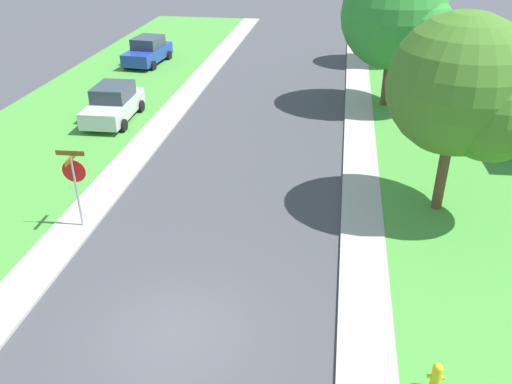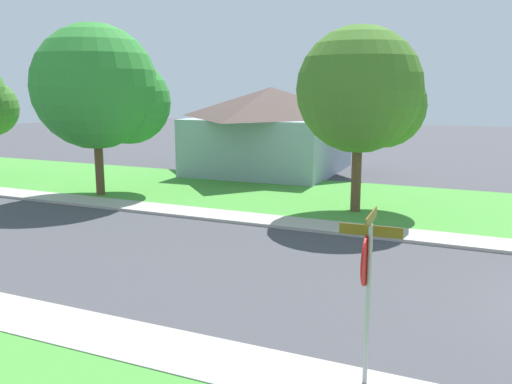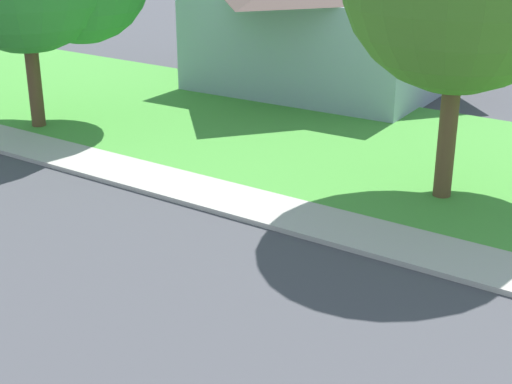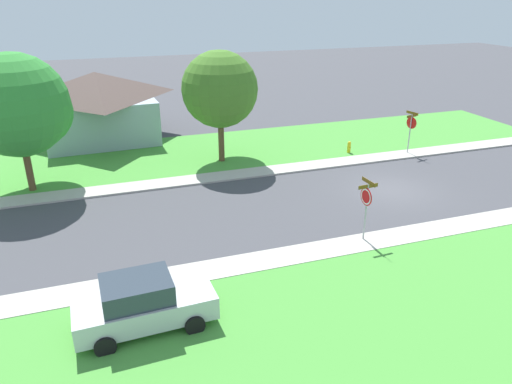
{
  "view_description": "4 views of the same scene",
  "coord_description": "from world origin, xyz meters",
  "px_view_note": "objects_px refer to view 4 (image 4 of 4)",
  "views": [
    {
      "loc": [
        3.57,
        -9.55,
        9.5
      ],
      "look_at": [
        1.24,
        5.12,
        1.4
      ],
      "focal_mm": 37.54,
      "sensor_mm": 36.0,
      "label": 1
    },
    {
      "loc": [
        -12.04,
        2.76,
        4.52
      ],
      "look_at": [
        2.86,
        9.44,
        1.4
      ],
      "focal_mm": 38.08,
      "sensor_mm": 36.0,
      "label": 2
    },
    {
      "loc": [
        -6.75,
        2.39,
        5.85
      ],
      "look_at": [
        2.51,
        8.74,
        1.4
      ],
      "focal_mm": 53.34,
      "sensor_mm": 36.0,
      "label": 3
    },
    {
      "loc": [
        -19.89,
        14.44,
        9.86
      ],
      "look_at": [
        -1.07,
        8.02,
        1.4
      ],
      "focal_mm": 33.51,
      "sensor_mm": 36.0,
      "label": 4
    }
  ],
  "objects_px": {
    "house_right_setback": "(98,104)",
    "fire_hydrant": "(349,147)",
    "stop_sign_far_corner": "(366,200)",
    "stop_sign_near_corner": "(411,125)",
    "tree_across_right": "(22,107)",
    "tree_sidewalk_far": "(222,91)",
    "car_silver_near_corner": "(143,303)"
  },
  "relations": [
    {
      "from": "tree_across_right",
      "to": "fire_hydrant",
      "type": "height_order",
      "value": "tree_across_right"
    },
    {
      "from": "stop_sign_far_corner",
      "to": "tree_across_right",
      "type": "xyz_separation_m",
      "value": [
        10.7,
        13.52,
        2.54
      ]
    },
    {
      "from": "car_silver_near_corner",
      "to": "fire_hydrant",
      "type": "relative_size",
      "value": 5.26
    },
    {
      "from": "stop_sign_near_corner",
      "to": "car_silver_near_corner",
      "type": "xyz_separation_m",
      "value": [
        -12.03,
        18.23,
        -1.01
      ]
    },
    {
      "from": "stop_sign_near_corner",
      "to": "tree_across_right",
      "type": "height_order",
      "value": "tree_across_right"
    },
    {
      "from": "tree_sidewalk_far",
      "to": "fire_hydrant",
      "type": "height_order",
      "value": "tree_sidewalk_far"
    },
    {
      "from": "tree_across_right",
      "to": "fire_hydrant",
      "type": "bearing_deg",
      "value": -90.42
    },
    {
      "from": "tree_sidewalk_far",
      "to": "tree_across_right",
      "type": "bearing_deg",
      "value": 96.68
    },
    {
      "from": "tree_sidewalk_far",
      "to": "stop_sign_near_corner",
      "type": "bearing_deg",
      "value": -102.63
    },
    {
      "from": "house_right_setback",
      "to": "fire_hydrant",
      "type": "distance_m",
      "value": 17.79
    },
    {
      "from": "stop_sign_near_corner",
      "to": "fire_hydrant",
      "type": "relative_size",
      "value": 3.34
    },
    {
      "from": "car_silver_near_corner",
      "to": "house_right_setback",
      "type": "xyz_separation_m",
      "value": [
        22.61,
        0.41,
        1.5
      ]
    },
    {
      "from": "car_silver_near_corner",
      "to": "stop_sign_near_corner",
      "type": "bearing_deg",
      "value": -56.59
    },
    {
      "from": "stop_sign_far_corner",
      "to": "car_silver_near_corner",
      "type": "relative_size",
      "value": 0.63
    },
    {
      "from": "stop_sign_near_corner",
      "to": "car_silver_near_corner",
      "type": "height_order",
      "value": "stop_sign_near_corner"
    },
    {
      "from": "stop_sign_near_corner",
      "to": "tree_across_right",
      "type": "bearing_deg",
      "value": 86.5
    },
    {
      "from": "stop_sign_far_corner",
      "to": "tree_sidewalk_far",
      "type": "distance_m",
      "value": 12.52
    },
    {
      "from": "stop_sign_far_corner",
      "to": "car_silver_near_corner",
      "type": "distance_m",
      "value": 9.85
    },
    {
      "from": "stop_sign_near_corner",
      "to": "tree_across_right",
      "type": "xyz_separation_m",
      "value": [
        1.37,
        22.34,
        2.54
      ]
    },
    {
      "from": "house_right_setback",
      "to": "fire_hydrant",
      "type": "relative_size",
      "value": 11.23
    },
    {
      "from": "tree_across_right",
      "to": "house_right_setback",
      "type": "xyz_separation_m",
      "value": [
        9.22,
        -3.7,
        -2.05
      ]
    },
    {
      "from": "tree_sidewalk_far",
      "to": "house_right_setback",
      "type": "bearing_deg",
      "value": 41.15
    },
    {
      "from": "tree_sidewalk_far",
      "to": "car_silver_near_corner",
      "type": "bearing_deg",
      "value": 155.87
    },
    {
      "from": "car_silver_near_corner",
      "to": "tree_across_right",
      "type": "height_order",
      "value": "tree_across_right"
    },
    {
      "from": "stop_sign_near_corner",
      "to": "house_right_setback",
      "type": "distance_m",
      "value": 21.44
    },
    {
      "from": "car_silver_near_corner",
      "to": "house_right_setback",
      "type": "bearing_deg",
      "value": 1.03
    },
    {
      "from": "stop_sign_near_corner",
      "to": "tree_sidewalk_far",
      "type": "relative_size",
      "value": 0.41
    },
    {
      "from": "stop_sign_far_corner",
      "to": "house_right_setback",
      "type": "distance_m",
      "value": 22.21
    },
    {
      "from": "car_silver_near_corner",
      "to": "fire_hydrant",
      "type": "bearing_deg",
      "value": -47.77
    },
    {
      "from": "tree_across_right",
      "to": "house_right_setback",
      "type": "distance_m",
      "value": 10.15
    },
    {
      "from": "tree_across_right",
      "to": "house_right_setback",
      "type": "relative_size",
      "value": 0.77
    },
    {
      "from": "tree_across_right",
      "to": "stop_sign_near_corner",
      "type": "bearing_deg",
      "value": -93.5
    }
  ]
}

